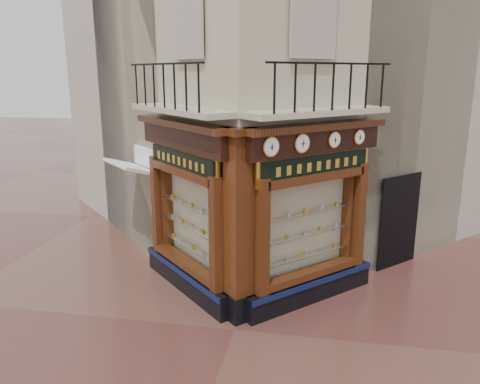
% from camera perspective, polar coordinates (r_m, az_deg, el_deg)
% --- Properties ---
extents(ground, '(80.00, 80.00, 0.00)m').
position_cam_1_polar(ground, '(9.72, -0.69, -16.44)').
color(ground, '#532C26').
rests_on(ground, ground).
extents(main_building, '(11.31, 11.31, 12.00)m').
position_cam_1_polar(main_building, '(14.47, 4.17, 18.38)').
color(main_building, '#BAB191').
rests_on(main_building, ground).
extents(neighbour_left, '(11.31, 11.31, 11.00)m').
position_cam_1_polar(neighbour_left, '(17.32, -3.41, 16.08)').
color(neighbour_left, '#B3A89C').
rests_on(neighbour_left, ground).
extents(neighbour_right, '(11.31, 11.31, 11.00)m').
position_cam_1_polar(neighbour_right, '(16.85, 13.84, 15.75)').
color(neighbour_right, '#B3A89C').
rests_on(neighbour_right, ground).
extents(shopfront_left, '(2.86, 2.86, 3.98)m').
position_cam_1_polar(shopfront_left, '(10.65, -6.54, -2.10)').
color(shopfront_left, black).
rests_on(shopfront_left, ground).
extents(shopfront_right, '(2.86, 2.86, 3.98)m').
position_cam_1_polar(shopfront_right, '(10.21, 8.76, -2.90)').
color(shopfront_right, black).
rests_on(shopfront_right, ground).
extents(corner_pilaster, '(0.85, 0.85, 3.98)m').
position_cam_1_polar(corner_pilaster, '(9.35, -0.14, -4.57)').
color(corner_pilaster, black).
rests_on(corner_pilaster, ground).
extents(balcony, '(5.94, 2.97, 1.03)m').
position_cam_1_polar(balcony, '(9.84, 0.92, 9.92)').
color(balcony, '#BAB191').
rests_on(balcony, ground).
extents(clock_a, '(0.31, 0.31, 0.39)m').
position_cam_1_polar(clock_a, '(8.86, 3.78, 5.51)').
color(clock_a, '#CE8444').
rests_on(clock_a, ground).
extents(clock_b, '(0.31, 0.31, 0.39)m').
position_cam_1_polar(clock_b, '(9.36, 7.56, 5.89)').
color(clock_b, '#CE8444').
rests_on(clock_b, ground).
extents(clock_c, '(0.28, 0.28, 0.34)m').
position_cam_1_polar(clock_c, '(9.98, 11.40, 6.25)').
color(clock_c, '#CE8444').
rests_on(clock_c, ground).
extents(clock_d, '(0.27, 0.27, 0.33)m').
position_cam_1_polar(clock_d, '(10.54, 14.31, 6.51)').
color(clock_d, '#CE8444').
rests_on(clock_d, ground).
extents(awning, '(1.88, 1.88, 0.37)m').
position_cam_1_polar(awning, '(13.33, -12.39, -7.92)').
color(awning, white).
rests_on(awning, ground).
extents(signboard_left, '(2.16, 2.16, 0.58)m').
position_cam_1_polar(signboard_left, '(10.35, -7.10, 3.80)').
color(signboard_left, gold).
rests_on(signboard_left, ground).
extents(signboard_right, '(2.26, 2.26, 0.61)m').
position_cam_1_polar(signboard_right, '(9.89, 9.31, 3.22)').
color(signboard_right, gold).
rests_on(signboard_right, ground).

